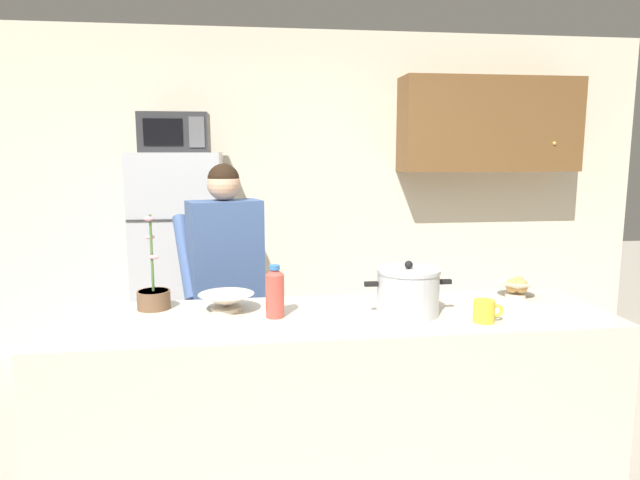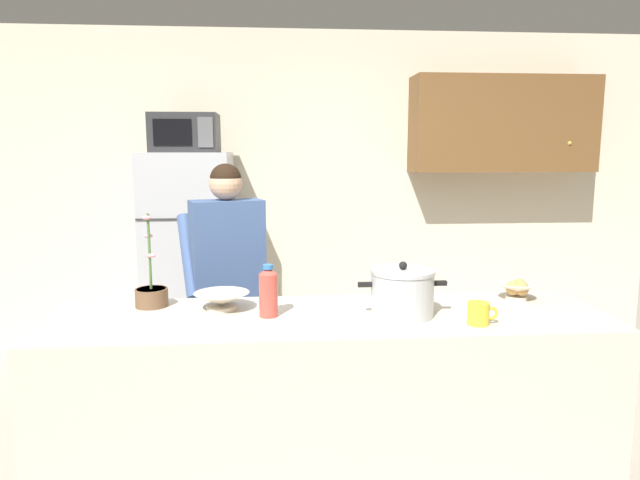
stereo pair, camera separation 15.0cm
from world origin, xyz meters
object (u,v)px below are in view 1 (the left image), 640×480
refrigerator (181,262)px  coffee_mug (485,311)px  empty_bowl (226,301)px  microwave (175,133)px  bread_bowl (516,287)px  bottle_near_edge (275,292)px  person_near_pot (226,271)px  potted_orchid (154,296)px  cooking_pot (408,291)px

refrigerator → coffee_mug: 2.53m
coffee_mug → refrigerator: bearing=126.2°
refrigerator → empty_bowl: (0.40, -1.73, 0.15)m
microwave → bread_bowl: size_ratio=2.60×
bread_bowl → empty_bowl: (-1.42, -0.05, -0.01)m
bread_bowl → empty_bowl: 1.42m
microwave → bottle_near_edge: microwave is taller
refrigerator → coffee_mug: size_ratio=12.44×
coffee_mug → empty_bowl: 1.14m
person_near_pot → potted_orchid: size_ratio=3.60×
microwave → person_near_pot: (0.37, -1.07, -0.80)m
refrigerator → bottle_near_edge: refrigerator is taller
potted_orchid → coffee_mug: bearing=-15.5°
bread_bowl → potted_orchid: 1.75m
person_near_pot → bottle_near_edge: person_near_pot is taller
microwave → cooking_pot: size_ratio=1.22×
refrigerator → person_near_pot: size_ratio=1.04×
bottle_near_edge → empty_bowl: bearing=150.0°
microwave → bottle_near_edge: size_ratio=2.06×
person_near_pot → cooking_pot: bearing=-43.8°
cooking_pot → refrigerator: bearing=122.5°
coffee_mug → bread_bowl: bread_bowl is taller
coffee_mug → bottle_near_edge: bottle_near_edge is taller
coffee_mug → bread_bowl: (0.33, 0.37, 0.00)m
bottle_near_edge → cooking_pot: bearing=-3.5°
cooking_pot → bottle_near_edge: cooking_pot is taller
bread_bowl → potted_orchid: size_ratio=0.42×
cooking_pot → bread_bowl: 0.66m
cooking_pot → potted_orchid: 1.16m
refrigerator → person_near_pot: (0.37, -1.09, 0.16)m
person_near_pot → bottle_near_edge: (0.24, -0.76, 0.06)m
bottle_near_edge → coffee_mug: bearing=-12.1°
person_near_pot → bread_bowl: (1.45, -0.58, -0.00)m
microwave → bread_bowl: bearing=-42.2°
refrigerator → cooking_pot: 2.25m
bottle_near_edge → potted_orchid: potted_orchid is taller
coffee_mug → bottle_near_edge: size_ratio=0.56×
refrigerator → coffee_mug: (1.49, -2.04, 0.15)m
refrigerator → bottle_near_edge: 1.96m
refrigerator → cooking_pot: bearing=-57.5°
bread_bowl → cooking_pot: bearing=-160.9°
bread_bowl → bottle_near_edge: (-1.21, -0.18, 0.06)m
cooking_pot → empty_bowl: (-0.80, 0.16, -0.06)m
person_near_pot → empty_bowl: size_ratio=6.22×
empty_bowl → cooking_pot: bearing=-11.2°
empty_bowl → potted_orchid: potted_orchid is taller
coffee_mug → bread_bowl: bearing=48.4°
potted_orchid → cooking_pot: bearing=-12.0°
person_near_pot → bread_bowl: 1.56m
bread_bowl → coffee_mug: bearing=-131.6°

